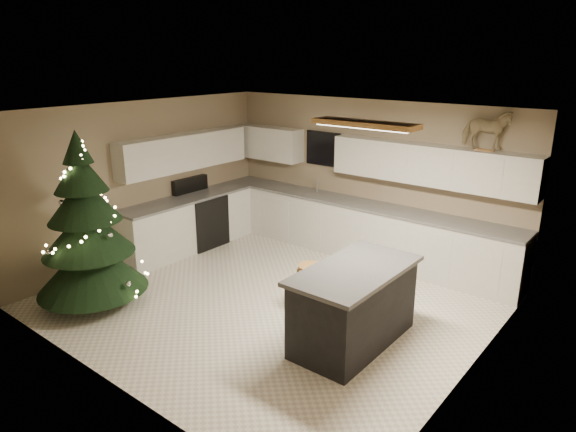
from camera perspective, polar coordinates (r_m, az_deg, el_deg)
The scene contains 8 objects.
ground_plane at distance 7.29m, azimuth -1.74°, elevation -9.31°, with size 5.50×5.50×0.00m, color silver.
room_shell at distance 6.67m, azimuth -1.72°, elevation 4.18°, with size 5.52×5.02×2.61m.
cabinetry at distance 8.73m, azimuth 0.67°, elevation 0.67°, with size 5.50×3.20×2.00m.
island at distance 6.15m, azimuth 7.33°, elevation -9.82°, with size 0.90×1.70×0.95m.
bar_stool at distance 6.82m, azimuth 2.55°, elevation -6.74°, with size 0.34×0.34×0.65m.
christmas_tree at distance 7.31m, azimuth -21.37°, elevation -2.09°, with size 1.50×1.45×2.40m.
toddler at distance 6.65m, azimuth 5.47°, elevation -8.30°, with size 0.29×0.19×0.80m, color black.
rocking_horse at distance 7.68m, azimuth 21.17°, elevation 8.92°, with size 0.69×0.43×0.57m.
Camera 1 is at (4.24, -4.94, 3.29)m, focal length 32.00 mm.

